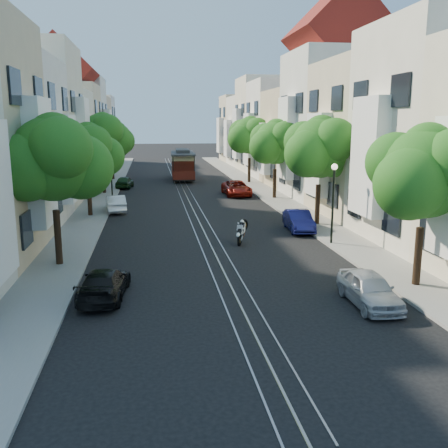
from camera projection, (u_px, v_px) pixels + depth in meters
name	position (u px, v px, depth m)	size (l,w,h in m)	color
ground	(183.00, 188.00, 48.69)	(200.00, 200.00, 0.00)	black
sidewalk_east	(255.00, 186.00, 49.71)	(2.50, 80.00, 0.12)	gray
sidewalk_west	(107.00, 189.00, 47.65)	(2.50, 80.00, 0.12)	gray
rail_left	(177.00, 188.00, 48.61)	(0.06, 80.00, 0.02)	gray
rail_slot	(183.00, 188.00, 48.69)	(0.06, 80.00, 0.02)	gray
rail_right	(188.00, 188.00, 48.77)	(0.06, 80.00, 0.02)	gray
lane_line	(183.00, 188.00, 48.69)	(0.08, 80.00, 0.01)	tan
townhouses_east	(302.00, 134.00, 49.24)	(7.75, 72.00, 12.00)	beige
townhouses_west	(53.00, 136.00, 45.90)	(7.75, 72.00, 11.76)	silver
tree_e_a	(426.00, 176.00, 18.77)	(4.72, 3.87, 6.27)	black
tree_e_b	(321.00, 149.00, 30.33)	(4.93, 4.08, 6.68)	black
tree_e_c	(276.00, 144.00, 41.02)	(4.84, 3.99, 6.52)	black
tree_e_d	(250.00, 136.00, 51.62)	(5.01, 4.16, 6.85)	black
tree_w_a	(54.00, 161.00, 21.51)	(4.93, 4.08, 6.68)	black
tree_w_b	(88.00, 152.00, 33.20)	(4.72, 3.87, 6.27)	black
tree_w_c	(103.00, 137.00, 43.73)	(5.13, 4.28, 7.09)	black
tree_w_d	(112.00, 138.00, 54.48)	(4.84, 3.99, 6.52)	black
lamp_east	(333.00, 192.00, 25.75)	(0.32, 0.32, 4.16)	black
lamp_west	(111.00, 165.00, 41.41)	(0.32, 0.32, 4.16)	black
sportbike_rider	(241.00, 230.00, 26.58)	(0.93, 1.65, 1.24)	black
cable_car	(183.00, 163.00, 55.36)	(2.78, 8.11, 3.08)	black
parked_car_e_near	(369.00, 289.00, 17.61)	(1.41, 3.51, 1.19)	#A2A7AE
parked_car_e_mid	(299.00, 221.00, 29.63)	(1.30, 3.71, 1.22)	#0E1046
parked_car_e_far	(237.00, 188.00, 43.85)	(2.14, 4.64, 1.29)	maroon
parked_car_w_near	(104.00, 284.00, 18.33)	(1.55, 3.82, 1.11)	black
parked_car_w_mid	(116.00, 203.00, 35.88)	(1.27, 3.66, 1.20)	white
parked_car_w_far	(125.00, 182.00, 48.58)	(1.39, 3.45, 1.17)	#143316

